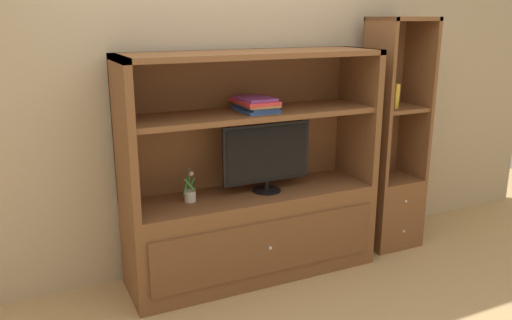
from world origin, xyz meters
name	(u,v)px	position (x,y,z in m)	size (l,w,h in m)	color
ground_plane	(278,298)	(0.00, 0.00, 0.00)	(8.00, 8.00, 0.00)	tan
painted_rear_wall	(232,76)	(0.00, 0.75, 1.40)	(6.00, 0.10, 2.80)	tan
media_console	(253,209)	(0.00, 0.41, 0.49)	(1.78, 0.54, 1.59)	brown
tv_monitor	(267,155)	(0.10, 0.39, 0.88)	(0.66, 0.20, 0.49)	black
potted_plant	(190,194)	(-0.45, 0.42, 0.67)	(0.09, 0.09, 0.23)	beige
magazine_stack	(255,104)	(0.02, 0.40, 1.24)	(0.25, 0.34, 0.10)	#2D519E
bookshelf_tall	(391,172)	(1.23, 0.41, 0.60)	(0.43, 0.39, 1.81)	brown
upright_book_row	(386,93)	(1.12, 0.40, 1.25)	(0.11, 0.16, 0.25)	gold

